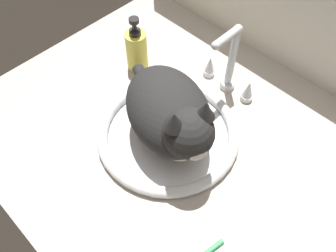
# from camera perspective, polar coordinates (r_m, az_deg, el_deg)

# --- Properties ---
(countertop) EXTENTS (1.08, 0.80, 0.03)m
(countertop) POSITION_cam_1_polar(r_m,az_deg,el_deg) (0.88, 3.19, -3.86)
(countertop) COLOR #ADA399
(countertop) RESTS_ON ground
(backsplash_wall) EXTENTS (1.08, 0.02, 0.43)m
(backsplash_wall) POSITION_cam_1_polar(r_m,az_deg,el_deg) (1.00, 20.95, 17.24)
(backsplash_wall) COLOR silver
(backsplash_wall) RESTS_ON ground
(sink_basin) EXTENTS (0.35, 0.35, 0.03)m
(sink_basin) POSITION_cam_1_polar(r_m,az_deg,el_deg) (0.87, 0.00, -1.07)
(sink_basin) COLOR white
(sink_basin) RESTS_ON countertop
(faucet) EXTENTS (0.16, 0.11, 0.21)m
(faucet) POSITION_cam_1_polar(r_m,az_deg,el_deg) (0.94, 9.86, 9.45)
(faucet) COLOR silver
(faucet) RESTS_ON countertop
(cat) EXTENTS (0.36, 0.27, 0.20)m
(cat) POSITION_cam_1_polar(r_m,az_deg,el_deg) (0.78, 0.60, 1.78)
(cat) COLOR black
(cat) RESTS_ON sink_basin
(soap_pump_bottle) EXTENTS (0.06, 0.06, 0.17)m
(soap_pump_bottle) POSITION_cam_1_polar(r_m,az_deg,el_deg) (1.00, -5.12, 12.24)
(soap_pump_bottle) COLOR #E5DB4C
(soap_pump_bottle) RESTS_ON countertop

